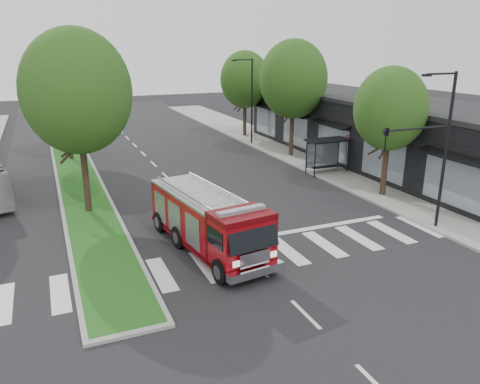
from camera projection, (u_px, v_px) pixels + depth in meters
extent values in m
plane|color=black|center=(225.00, 234.00, 23.70)|extent=(140.00, 140.00, 0.00)
cube|color=gray|center=(326.00, 165.00, 37.10)|extent=(5.00, 80.00, 0.15)
cube|color=gray|center=(73.00, 165.00, 37.27)|extent=(3.00, 50.00, 0.14)
cube|color=#1F4F16|center=(73.00, 164.00, 37.25)|extent=(2.60, 49.50, 0.02)
cube|color=black|center=(375.00, 131.00, 38.04)|extent=(8.00, 30.00, 5.00)
cylinder|color=black|center=(315.00, 161.00, 33.46)|extent=(0.08, 0.08, 2.50)
cylinder|color=black|center=(348.00, 157.00, 34.50)|extent=(0.08, 0.08, 2.50)
cylinder|color=black|center=(306.00, 157.00, 34.52)|extent=(0.08, 0.08, 2.50)
cylinder|color=black|center=(338.00, 154.00, 35.56)|extent=(0.08, 0.08, 2.50)
cube|color=black|center=(328.00, 140.00, 34.12)|extent=(3.20, 1.60, 0.12)
cube|color=#8C99A5|center=(322.00, 155.00, 35.11)|extent=(2.80, 0.04, 1.80)
cube|color=black|center=(326.00, 167.00, 34.72)|extent=(2.40, 0.40, 0.08)
cylinder|color=black|center=(385.00, 168.00, 29.16)|extent=(0.36, 0.36, 3.74)
ellipsoid|color=#163E11|center=(390.00, 109.00, 28.06)|extent=(4.40, 4.40, 5.06)
cylinder|color=black|center=(292.00, 131.00, 39.61)|extent=(0.36, 0.36, 4.40)
ellipsoid|color=#163E11|center=(293.00, 79.00, 38.32)|extent=(5.60, 5.60, 6.44)
cylinder|color=black|center=(245.00, 118.00, 48.46)|extent=(0.36, 0.36, 3.96)
ellipsoid|color=#163E11|center=(245.00, 79.00, 47.30)|extent=(5.00, 5.00, 5.75)
cylinder|color=black|center=(85.00, 174.00, 26.05)|extent=(0.36, 0.36, 4.62)
ellipsoid|color=#163E11|center=(77.00, 92.00, 24.70)|extent=(5.80, 5.80, 6.67)
cylinder|color=black|center=(69.00, 134.00, 38.39)|extent=(0.36, 0.36, 4.40)
ellipsoid|color=#163E11|center=(63.00, 80.00, 37.10)|extent=(5.60, 5.60, 6.44)
cylinder|color=black|center=(445.00, 154.00, 23.32)|extent=(0.16, 0.16, 8.00)
cylinder|color=black|center=(442.00, 74.00, 21.81)|extent=(1.80, 0.10, 0.10)
cube|color=black|center=(427.00, 75.00, 21.49)|extent=(0.45, 0.20, 0.12)
cylinder|color=black|center=(417.00, 128.00, 22.16)|extent=(4.00, 0.10, 0.10)
imported|color=black|center=(386.00, 140.00, 21.61)|extent=(0.18, 0.22, 1.10)
cylinder|color=black|center=(252.00, 103.00, 43.97)|extent=(0.16, 0.16, 8.00)
cylinder|color=black|center=(243.00, 60.00, 42.46)|extent=(1.80, 0.10, 0.10)
cube|color=black|center=(234.00, 60.00, 42.14)|extent=(0.45, 0.20, 0.12)
cube|color=#530408|center=(208.00, 239.00, 21.95)|extent=(3.59, 8.44, 0.24)
cube|color=maroon|center=(200.00, 213.00, 22.28)|extent=(3.31, 6.52, 1.95)
cube|color=maroon|center=(241.00, 241.00, 19.18)|extent=(2.66, 2.09, 2.04)
cube|color=#B2B2B7|center=(199.00, 193.00, 21.97)|extent=(3.31, 6.52, 0.12)
cylinder|color=#B2B2B7|center=(182.00, 192.00, 21.48)|extent=(0.94, 5.80, 0.10)
cylinder|color=#B2B2B7|center=(216.00, 186.00, 22.35)|extent=(0.94, 5.80, 0.10)
cube|color=silver|center=(256.00, 272.00, 18.55)|extent=(2.55, 0.70, 0.34)
cube|color=#8C99A5|center=(241.00, 211.00, 18.79)|extent=(2.17, 0.65, 0.18)
cylinder|color=black|center=(221.00, 271.00, 18.68)|extent=(0.49, 1.11, 1.07)
cylinder|color=black|center=(267.00, 259.00, 19.79)|extent=(0.49, 1.11, 1.07)
cylinder|color=black|center=(179.00, 237.00, 22.02)|extent=(0.49, 1.11, 1.07)
cylinder|color=black|center=(221.00, 228.00, 23.13)|extent=(0.49, 1.11, 1.07)
cylinder|color=black|center=(160.00, 222.00, 23.93)|extent=(0.49, 1.11, 1.07)
cylinder|color=black|center=(200.00, 214.00, 25.03)|extent=(0.49, 1.11, 1.07)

